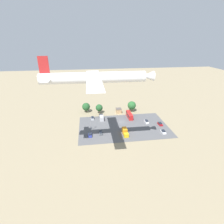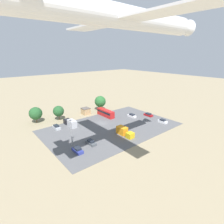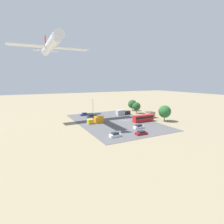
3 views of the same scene
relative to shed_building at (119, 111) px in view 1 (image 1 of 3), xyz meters
name	(u,v)px [view 1 (image 1 of 3)]	position (x,y,z in m)	size (l,w,h in m)	color
ground_plane	(122,122)	(0.67, 14.80, -1.58)	(400.00, 400.00, 0.00)	gray
parking_lot_surface	(124,127)	(0.67, 20.97, -1.54)	(52.38, 33.18, 0.08)	#565659
shed_building	(119,111)	(0.00, 0.00, 0.00)	(3.73, 4.07, 3.14)	tan
bus	(129,115)	(-5.68, 8.83, 0.21)	(2.62, 10.37, 3.17)	red
parked_car_0	(101,133)	(14.86, 27.46, -0.91)	(1.78, 4.53, 1.42)	#4C5156
parked_car_1	(160,124)	(-21.71, 21.75, -0.91)	(1.99, 4.35, 1.41)	maroon
parked_car_2	(93,118)	(18.61, 8.12, -0.83)	(1.87, 4.27, 1.60)	#ADB2B7
parked_car_3	(90,135)	(20.68, 29.05, -0.83)	(1.88, 4.32, 1.60)	navy
parked_car_4	(163,132)	(-19.71, 31.26, -0.86)	(1.83, 4.05, 1.53)	silver
parked_car_5	(147,122)	(-14.53, 17.68, -0.87)	(1.79, 4.39, 1.52)	silver
parked_truck_0	(101,117)	(12.87, 9.16, -0.20)	(2.43, 8.08, 2.85)	black
parked_truck_1	(125,132)	(1.67, 29.57, -0.18)	(2.49, 7.32, 2.89)	gold
tree_near_shed	(99,108)	(13.56, -0.73, 2.61)	(4.82, 4.82, 6.60)	brown
tree_apron_mid	(86,107)	(22.51, -3.80, 2.67)	(5.48, 5.48, 7.00)	brown
tree_apron_far	(132,105)	(-9.49, -0.75, 3.12)	(5.87, 5.87, 7.64)	brown
light_pole_lot_centre	(91,124)	(20.01, 24.17, 3.36)	(0.90, 0.28, 8.86)	gray
airplane	(98,78)	(16.52, 45.34, 33.39)	(43.33, 35.82, 10.14)	white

